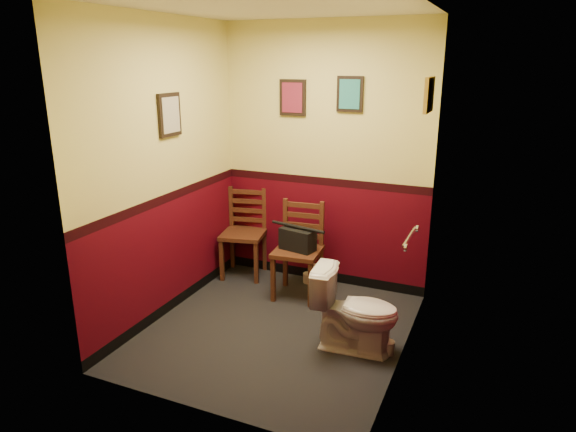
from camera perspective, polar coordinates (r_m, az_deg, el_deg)
The scene contains 17 objects.
floor at distance 4.70m, azimuth -1.24°, elevation -12.56°, with size 2.20×2.40×0.00m, color black.
ceiling at distance 4.11m, azimuth -1.49°, elevation 22.29°, with size 2.20×2.40×0.00m, color silver.
wall_back at distance 5.29m, azimuth 4.10°, elevation 6.40°, with size 2.20×2.70×0.00m, color #460510.
wall_front at distance 3.19m, azimuth -10.37°, elevation -1.00°, with size 2.20×2.70×0.00m, color #460510.
wall_left at distance 4.76m, azimuth -13.52°, elevation 4.76°, with size 2.40×2.70×0.00m, color #460510.
wall_right at distance 3.89m, azimuth 13.55°, elevation 2.05°, with size 2.40×2.70×0.00m, color #460510.
grab_bar at distance 4.25m, azimuth 13.38°, elevation -2.32°, with size 0.05×0.56×0.06m.
framed_print_back_a at distance 5.32m, azimuth 0.52°, elevation 13.02°, with size 0.28×0.04×0.36m.
framed_print_back_b at distance 5.12m, azimuth 6.90°, elevation 13.30°, with size 0.26×0.04×0.34m.
framed_print_left at distance 4.75m, azimuth -13.01°, elevation 10.89°, with size 0.04×0.30×0.38m.
framed_print_right at distance 4.37m, azimuth 15.38°, elevation 12.86°, with size 0.04×0.34×0.28m.
toilet at distance 4.30m, azimuth 7.51°, elevation -10.43°, with size 0.40×0.71×0.70m, color white.
toilet_brush at distance 4.42m, azimuth 11.04°, elevation -14.04°, with size 0.11×0.11×0.39m.
chair_left at distance 5.69m, azimuth -4.86°, elevation -1.87°, with size 0.53×0.53×0.96m.
chair_right at distance 5.17m, azimuth 1.21°, elevation -3.80°, with size 0.49×0.49×0.96m.
handbag at distance 5.09m, azimuth 1.08°, elevation -2.59°, with size 0.37×0.24×0.25m.
tp_stack at distance 5.57m, azimuth 2.89°, elevation -6.66°, with size 0.24×0.13×0.21m.
Camera 1 is at (1.71, -3.71, 2.33)m, focal length 32.00 mm.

